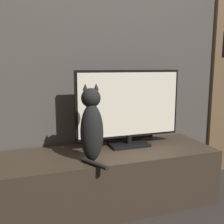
% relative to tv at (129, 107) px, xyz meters
% --- Properties ---
extents(wall_back, '(4.80, 0.05, 2.60)m').
position_rel_tv_xyz_m(wall_back, '(-0.18, 0.22, 0.59)').
color(wall_back, '#47423D').
rests_on(wall_back, ground_plane).
extents(tv_stand, '(1.54, 0.53, 0.41)m').
position_rel_tv_xyz_m(tv_stand, '(-0.18, -0.09, -0.51)').
color(tv_stand, '#33281E').
rests_on(tv_stand, ground_plane).
extents(tv, '(0.83, 0.18, 0.58)m').
position_rel_tv_xyz_m(tv, '(0.00, 0.00, 0.00)').
color(tv, black).
rests_on(tv, tv_stand).
extents(cat, '(0.17, 0.30, 0.50)m').
position_rel_tv_xyz_m(cat, '(-0.35, -0.22, -0.07)').
color(cat, black).
rests_on(cat, tv_stand).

